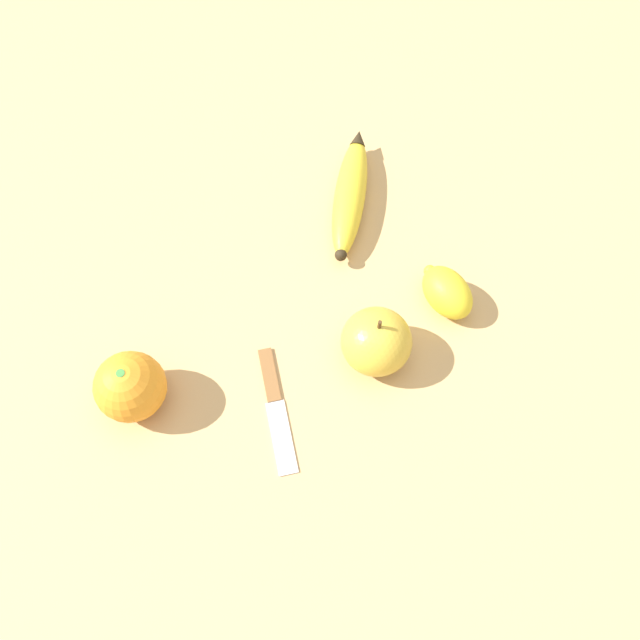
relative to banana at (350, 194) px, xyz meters
The scene contains 6 objects.
ground_plane 0.23m from the banana, 136.41° to the left, with size 3.00×3.00×0.00m, color tan.
banana is the anchor object (origin of this frame).
orange 0.38m from the banana, 79.71° to the left, with size 0.08×0.08×0.08m.
apple 0.23m from the banana, 127.33° to the left, with size 0.08×0.08×0.09m.
lemon 0.19m from the banana, 157.64° to the left, with size 0.09×0.08×0.05m.
paring_knife 0.31m from the banana, 103.57° to the left, with size 0.12×0.13×0.01m.
Camera 1 is at (-0.08, 0.32, 0.69)m, focal length 35.00 mm.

